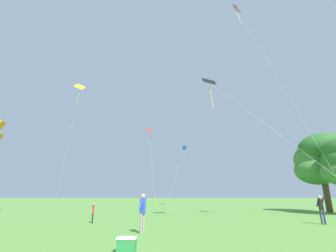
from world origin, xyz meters
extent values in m
cube|color=yellow|center=(-17.59, 40.38, 23.23)|extent=(1.94, 1.40, 1.78)
cylinder|color=#3F382D|center=(-17.59, 40.38, 23.23)|extent=(1.62, 0.39, 0.99)
cylinder|color=yellow|center=(-17.78, 40.48, 21.12)|extent=(0.51, 0.32, 2.82)
cylinder|color=silver|center=(-17.42, 37.96, 11.54)|extent=(0.34, 4.86, 23.07)
cube|color=black|center=(5.20, 14.44, 10.78)|extent=(1.16, 0.99, 0.87)
cylinder|color=#3F382D|center=(5.20, 14.44, 10.78)|extent=(1.16, 0.15, 0.27)
cylinder|color=yellow|center=(5.33, 14.43, 9.32)|extent=(0.32, 0.08, 2.02)
cylinder|color=silver|center=(7.18, 8.64, 5.34)|extent=(3.97, 11.61, 10.69)
cube|color=pink|center=(11.49, 26.08, 28.48)|extent=(1.54, 1.90, 1.18)
cylinder|color=#3F382D|center=(11.49, 26.08, 28.48)|extent=(1.05, 0.79, 0.45)
cylinder|color=silver|center=(11.64, 25.92, 26.83)|extent=(0.39, 0.42, 2.30)
cylinder|color=silver|center=(13.29, 20.24, 14.19)|extent=(3.62, 11.70, 28.37)
cube|color=red|center=(-2.37, 34.87, 12.29)|extent=(1.00, 0.93, 0.79)
cylinder|color=#3F382D|center=(-2.37, 34.87, 12.29)|extent=(0.79, 0.14, 0.33)
cylinder|color=black|center=(-2.19, 34.86, 11.33)|extent=(0.40, 0.08, 1.29)
cylinder|color=silver|center=(-1.31, 30.84, 6.11)|extent=(2.12, 8.09, 12.22)
cone|color=blue|center=(3.53, 42.78, 10.85)|extent=(1.40, 1.43, 1.17)
cylinder|color=yellow|center=(3.63, 42.78, 9.85)|extent=(0.25, 0.05, 1.22)
cylinder|color=silver|center=(2.06, 40.43, 5.38)|extent=(2.95, 4.72, 10.77)
cylinder|color=#2D3351|center=(11.42, 12.25, 0.42)|extent=(0.11, 0.11, 0.83)
cylinder|color=#2D3351|center=(11.25, 12.27, 0.42)|extent=(0.11, 0.11, 0.83)
cube|color=black|center=(11.34, 12.26, 1.15)|extent=(0.23, 0.21, 0.63)
cylinder|color=black|center=(11.47, 12.25, 1.30)|extent=(0.29, 0.12, 0.58)
cylinder|color=black|center=(11.21, 12.28, 1.30)|extent=(0.29, 0.12, 0.58)
sphere|color=tan|center=(11.34, 12.26, 1.57)|extent=(0.23, 0.23, 0.23)
cylinder|color=gray|center=(0.93, 8.26, 0.44)|extent=(0.12, 0.12, 0.87)
cylinder|color=gray|center=(0.85, 8.10, 0.44)|extent=(0.12, 0.12, 0.87)
cube|color=blue|center=(0.89, 8.18, 1.20)|extent=(0.28, 0.29, 0.65)
cylinder|color=blue|center=(0.95, 8.30, 1.36)|extent=(0.21, 0.30, 0.61)
cylinder|color=blue|center=(0.83, 8.06, 1.36)|extent=(0.21, 0.30, 0.61)
sphere|color=tan|center=(0.89, 8.18, 1.65)|extent=(0.24, 0.24, 0.24)
cylinder|color=black|center=(-2.90, 12.29, 0.30)|extent=(0.08, 0.08, 0.60)
cylinder|color=black|center=(-2.94, 12.40, 0.30)|extent=(0.08, 0.08, 0.60)
cube|color=red|center=(-2.92, 12.35, 0.83)|extent=(0.18, 0.19, 0.45)
cylinder|color=red|center=(-2.89, 12.26, 0.94)|extent=(0.12, 0.21, 0.42)
cylinder|color=red|center=(-2.95, 12.43, 0.94)|extent=(0.12, 0.21, 0.42)
sphere|color=tan|center=(-2.92, 12.35, 1.14)|extent=(0.17, 0.17, 0.17)
cylinder|color=brown|center=(18.38, 23.67, 3.14)|extent=(0.63, 0.63, 6.28)
ellipsoid|color=#427F38|center=(17.85, 23.71, 4.39)|extent=(4.64, 4.64, 3.15)
ellipsoid|color=#427F38|center=(17.97, 23.96, 5.52)|extent=(4.47, 4.47, 3.78)
ellipsoid|color=#2D6628|center=(18.65, 23.33, 6.65)|extent=(5.10, 5.10, 3.53)
cube|color=#2D8C47|center=(0.99, 4.33, 0.19)|extent=(0.56, 0.36, 0.38)
cube|color=white|center=(0.99, 4.33, 0.41)|extent=(0.60, 0.40, 0.06)
camera|label=1|loc=(2.63, -3.69, 1.67)|focal=25.62mm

